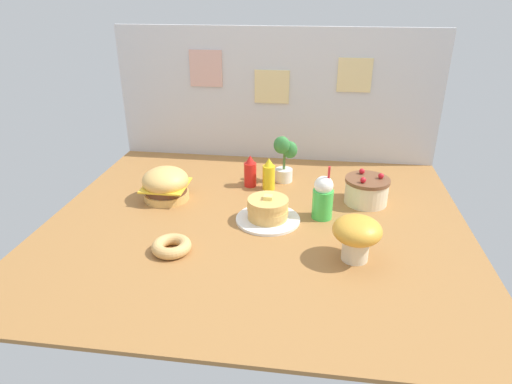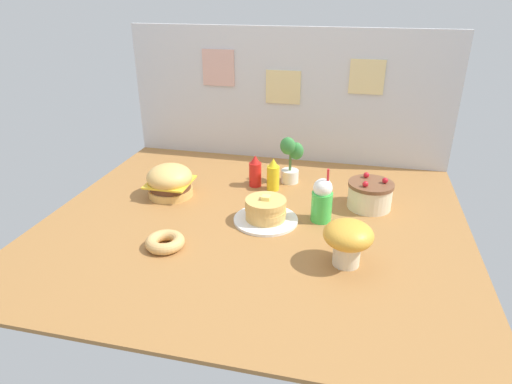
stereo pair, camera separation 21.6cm
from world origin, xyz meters
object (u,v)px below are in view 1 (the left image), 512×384
(cream_soda_cup, at_px, (323,198))
(potted_plant, at_px, (284,157))
(burger, at_px, (166,184))
(layer_cake, at_px, (366,190))
(pancake_stack, at_px, (268,211))
(mustard_bottle, at_px, (269,175))
(donut_pink_glaze, at_px, (172,246))
(mushroom_stool, at_px, (357,234))
(ketchup_bottle, at_px, (250,172))

(cream_soda_cup, height_order, potted_plant, potted_plant)
(burger, xyz_separation_m, layer_cake, (1.22, 0.11, -0.02))
(pancake_stack, distance_m, mustard_bottle, 0.44)
(burger, xyz_separation_m, donut_pink_glaze, (0.22, -0.58, -0.07))
(layer_cake, relative_size, mushroom_stool, 1.13)
(potted_plant, relative_size, mushroom_stool, 1.39)
(ketchup_bottle, bearing_deg, layer_cake, -11.72)
(ketchup_bottle, bearing_deg, burger, -151.19)
(burger, distance_m, ketchup_bottle, 0.55)
(burger, bearing_deg, ketchup_bottle, 28.81)
(layer_cake, distance_m, cream_soda_cup, 0.35)
(pancake_stack, relative_size, donut_pink_glaze, 1.83)
(potted_plant, xyz_separation_m, mushroom_stool, (0.42, -0.91, -0.04))
(ketchup_bottle, xyz_separation_m, mushroom_stool, (0.63, -0.79, 0.04))
(donut_pink_glaze, relative_size, mushroom_stool, 0.85)
(cream_soda_cup, bearing_deg, burger, 173.14)
(pancake_stack, xyz_separation_m, layer_cake, (0.57, 0.31, 0.02))
(layer_cake, distance_m, potted_plant, 0.59)
(pancake_stack, xyz_separation_m, potted_plant, (0.04, 0.58, 0.11))
(ketchup_bottle, relative_size, mushroom_stool, 0.91)
(mustard_bottle, bearing_deg, ketchup_bottle, 166.00)
(burger, height_order, mushroom_stool, mushroom_stool)
(ketchup_bottle, bearing_deg, mushroom_stool, -51.46)
(layer_cake, relative_size, ketchup_bottle, 1.25)
(burger, bearing_deg, donut_pink_glaze, -69.47)
(mustard_bottle, distance_m, donut_pink_glaze, 0.91)
(pancake_stack, bearing_deg, cream_soda_cup, 15.21)
(pancake_stack, distance_m, donut_pink_glaze, 0.58)
(burger, bearing_deg, potted_plant, 28.53)
(mustard_bottle, height_order, potted_plant, potted_plant)
(cream_soda_cup, bearing_deg, donut_pink_glaze, -147.64)
(mustard_bottle, xyz_separation_m, donut_pink_glaze, (-0.39, -0.82, -0.07))
(cream_soda_cup, distance_m, potted_plant, 0.56)
(potted_plant, bearing_deg, pancake_stack, -94.18)
(donut_pink_glaze, height_order, mushroom_stool, mushroom_stool)
(mustard_bottle, distance_m, mushroom_stool, 0.92)
(ketchup_bottle, xyz_separation_m, mustard_bottle, (0.13, -0.03, 0.00))
(mustard_bottle, relative_size, potted_plant, 0.66)
(burger, distance_m, mustard_bottle, 0.66)
(donut_pink_glaze, bearing_deg, mushroom_stool, 3.68)
(burger, distance_m, donut_pink_glaze, 0.63)
(ketchup_bottle, bearing_deg, cream_soda_cup, -39.00)
(donut_pink_glaze, bearing_deg, pancake_stack, 41.47)
(layer_cake, relative_size, mustard_bottle, 1.25)
(burger, distance_m, pancake_stack, 0.69)
(burger, relative_size, donut_pink_glaze, 1.43)
(burger, bearing_deg, pancake_stack, -16.75)
(mustard_bottle, bearing_deg, potted_plant, 59.13)
(potted_plant, bearing_deg, cream_soda_cup, -62.26)
(cream_soda_cup, xyz_separation_m, potted_plant, (-0.26, 0.49, 0.05))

